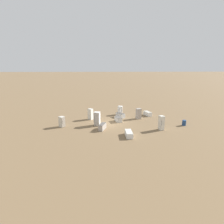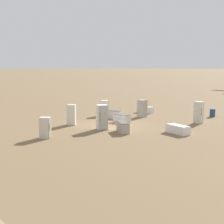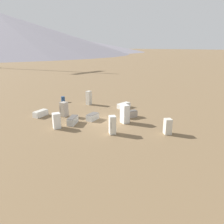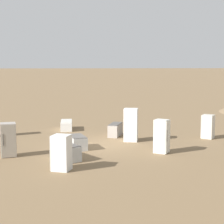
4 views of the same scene
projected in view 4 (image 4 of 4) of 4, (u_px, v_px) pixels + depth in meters
ground_plane at (101, 145)px, 20.90m from camera, size 1000.00×1000.00×0.00m
discarded_fridge_0 at (8, 140)px, 18.30m from camera, size 0.83×0.82×1.66m
discarded_fridge_1 at (115, 130)px, 23.72m from camera, size 1.74×1.19×0.78m
discarded_fridge_2 at (162, 136)px, 19.04m from camera, size 0.88×0.90×1.72m
discarded_fridge_3 at (61, 153)px, 15.90m from camera, size 0.93×0.97×1.53m
discarded_fridge_4 at (66, 152)px, 17.75m from camera, size 1.80×1.45×0.75m
discarded_fridge_6 at (131, 125)px, 21.97m from camera, size 0.95×0.97×1.94m
discarded_fridge_8 at (77, 142)px, 20.03m from camera, size 1.58×1.02×0.71m
discarded_fridge_9 at (208, 127)px, 22.83m from camera, size 0.92×0.92×1.45m
discarded_fridge_10 at (66, 125)px, 25.97m from camera, size 1.91×0.86×0.63m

